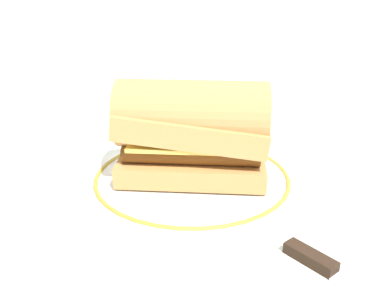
% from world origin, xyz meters
% --- Properties ---
extents(ground_plane, '(1.50, 1.50, 0.00)m').
position_xyz_m(ground_plane, '(0.00, 0.00, 0.00)').
color(ground_plane, silver).
extents(plate, '(0.28, 0.28, 0.01)m').
position_xyz_m(plate, '(-0.02, 0.04, 0.01)').
color(plate, white).
rests_on(plate, ground_plane).
extents(sausage_sandwich, '(0.21, 0.14, 0.13)m').
position_xyz_m(sausage_sandwich, '(-0.02, 0.04, 0.08)').
color(sausage_sandwich, tan).
rests_on(sausage_sandwich, plate).
extents(drinking_glass, '(0.06, 0.06, 0.09)m').
position_xyz_m(drinking_glass, '(-0.10, 0.27, 0.04)').
color(drinking_glass, silver).
rests_on(drinking_glass, ground_plane).
extents(butter_knife, '(0.14, 0.10, 0.01)m').
position_xyz_m(butter_knife, '(0.17, -0.10, 0.00)').
color(butter_knife, silver).
rests_on(butter_knife, ground_plane).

